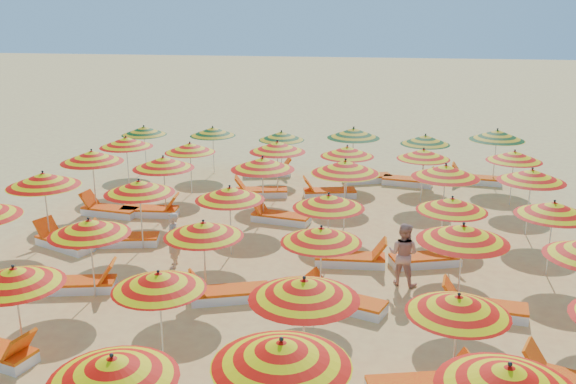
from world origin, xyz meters
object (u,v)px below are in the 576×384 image
object	(u,v)px
umbrella_8	(159,281)
umbrella_33	(347,151)
umbrella_2	(113,368)
lounger_10	(344,302)
umbrella_24	(92,156)
umbrella_13	(89,227)
umbrella_16	(463,233)
umbrella_21	(329,201)
umbrella_7	(14,276)
beachgoer_a	(173,240)
umbrella_31	(190,148)
lounger_19	(260,192)
umbrella_32	(277,147)
lounger_14	(352,259)
umbrella_34	(424,154)
umbrella_37	(213,131)
lounger_22	(366,178)
umbrella_27	(345,167)
umbrella_9	(304,289)
umbrella_25	(163,163)
umbrella_28	(446,171)
umbrella_36	(144,131)
lounger_23	(409,181)
lounger_17	(151,211)
lounger_18	(280,217)
lounger_8	(79,284)
lounger_12	(64,242)
lounger_16	(109,210)
lounger_9	(228,293)
lounger_13	(124,239)
umbrella_35	(514,156)
umbrella_41	(497,135)
umbrella_29	(532,175)
umbrella_10	(458,305)
umbrella_39	(354,133)
umbrella_22	(452,204)
lounger_15	(427,259)
beachgoer_b	(403,254)
umbrella_4	(508,378)
lounger_20	(328,193)
umbrella_23	(554,209)

from	to	relation	value
umbrella_8	umbrella_33	size ratio (longest dim) A/B	0.99
umbrella_2	lounger_10	world-z (taller)	umbrella_2
umbrella_24	umbrella_13	bearing A→B (deg)	-65.88
umbrella_16	umbrella_21	world-z (taller)	umbrella_16
umbrella_7	beachgoer_a	size ratio (longest dim) A/B	1.33
umbrella_31	lounger_19	world-z (taller)	umbrella_31
umbrella_32	lounger_14	world-z (taller)	umbrella_32
umbrella_21	umbrella_33	distance (m)	5.43
umbrella_34	umbrella_37	distance (m)	7.95
lounger_22	umbrella_27	bearing A→B (deg)	64.13
umbrella_21	umbrella_32	distance (m)	5.76
umbrella_7	umbrella_34	xyz separation A→B (m)	(7.62, 10.72, -0.04)
umbrella_9	umbrella_25	xyz separation A→B (m)	(-5.14, 7.99, -0.04)
umbrella_24	umbrella_28	bearing A→B (deg)	-1.18
umbrella_36	lounger_23	xyz separation A→B (m)	(9.82, -0.49, -1.42)
lounger_17	lounger_18	bearing A→B (deg)	-3.64
umbrella_25	umbrella_34	bearing A→B (deg)	19.60
lounger_8	lounger_12	world-z (taller)	same
lounger_12	lounger_16	xyz separation A→B (m)	(0.08, 2.70, 0.00)
lounger_9	lounger_13	distance (m)	4.50
umbrella_35	lounger_19	bearing A→B (deg)	-178.54
umbrella_34	umbrella_41	distance (m)	3.57
umbrella_29	umbrella_33	world-z (taller)	umbrella_29
umbrella_9	umbrella_10	bearing A→B (deg)	2.32
umbrella_27	umbrella_39	bearing A→B (deg)	90.19
lounger_13	lounger_22	distance (m)	9.43
umbrella_28	umbrella_41	world-z (taller)	umbrella_41
lounger_12	lounger_22	distance (m)	10.78
umbrella_10	umbrella_22	xyz separation A→B (m)	(0.41, 5.36, 0.01)
umbrella_27	lounger_15	distance (m)	3.64
lounger_8	lounger_22	bearing A→B (deg)	46.34
beachgoer_b	umbrella_28	bearing A→B (deg)	-87.58
umbrella_4	lounger_22	size ratio (longest dim) A/B	1.08
umbrella_24	lounger_10	bearing A→B (deg)	-33.96
umbrella_34	umbrella_36	distance (m)	10.42
umbrella_2	lounger_18	bearing A→B (deg)	87.23
umbrella_10	umbrella_16	distance (m)	2.94
umbrella_4	umbrella_32	xyz separation A→B (m)	(-5.01, 12.65, 0.00)
umbrella_21	lounger_20	size ratio (longest dim) A/B	1.11
umbrella_37	umbrella_33	bearing A→B (deg)	-27.44
lounger_8	lounger_13	distance (m)	2.84
umbrella_35	lounger_8	world-z (taller)	umbrella_35
umbrella_29	umbrella_16	bearing A→B (deg)	-115.27
umbrella_7	lounger_16	size ratio (longest dim) A/B	1.02
lounger_8	lounger_13	xyz separation A→B (m)	(-0.09, 2.84, 0.00)
umbrella_22	umbrella_35	size ratio (longest dim) A/B	1.12
umbrella_23	lounger_15	size ratio (longest dim) A/B	1.22
umbrella_32	umbrella_28	bearing A→B (deg)	-26.51
umbrella_35	umbrella_22	bearing A→B (deg)	-114.42
umbrella_33	lounger_17	xyz separation A→B (m)	(-5.74, -2.49, -1.47)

